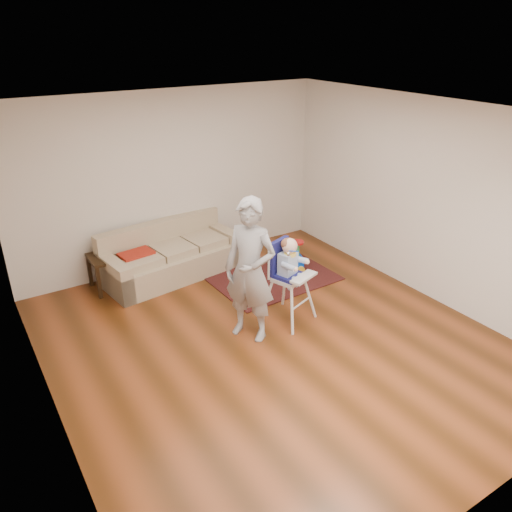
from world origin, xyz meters
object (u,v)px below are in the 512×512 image
side_table (110,272)px  ride_on_toy (288,256)px  sofa (172,252)px  toy_ball (254,287)px  high_chair (288,281)px  adult (250,271)px

side_table → ride_on_toy: side_table is taller
sofa → toy_ball: sofa is taller
high_chair → adult: size_ratio=0.65×
toy_ball → side_table: bearing=142.7°
ride_on_toy → adult: adult is taller
toy_ball → sofa: bearing=123.3°
high_chair → adult: (-0.60, -0.05, 0.33)m
ride_on_toy → toy_ball: (-0.82, -0.31, -0.16)m
sofa → high_chair: size_ratio=1.88×
sofa → adult: (0.15, -2.01, 0.49)m
side_table → high_chair: 2.70m
toy_ball → adult: size_ratio=0.09×
sofa → side_table: sofa is taller
sofa → adult: bearing=-93.2°
ride_on_toy → toy_ball: bearing=-140.3°
ride_on_toy → toy_ball: ride_on_toy is taller
side_table → high_chair: bearing=-51.3°
adult → sofa: bearing=153.0°
toy_ball → high_chair: size_ratio=0.14×
high_chair → toy_ball: bearing=70.9°
ride_on_toy → sofa: bearing=171.1°
toy_ball → adult: 1.32m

